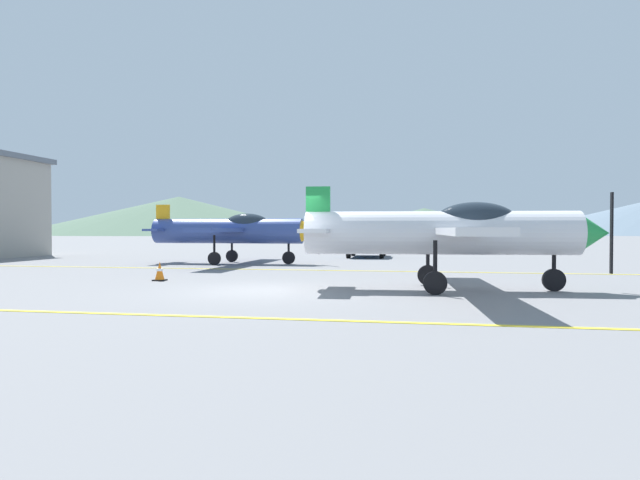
{
  "coord_description": "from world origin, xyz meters",
  "views": [
    {
      "loc": [
        3.93,
        -13.83,
        1.61
      ],
      "look_at": [
        0.27,
        6.0,
        1.2
      ],
      "focal_mm": 31.14,
      "sensor_mm": 36.0,
      "label": 1
    }
  ],
  "objects": [
    {
      "name": "airplane_mid",
      "position": [
        -4.62,
        10.6,
        1.55
      ],
      "size": [
        7.91,
        9.13,
        2.75
      ],
      "color": "#33478C",
      "rests_on": "ground_plane"
    },
    {
      "name": "apron_line_near",
      "position": [
        0.0,
        -4.28,
        0.01
      ],
      "size": [
        80.0,
        0.16,
        0.01
      ],
      "primitive_type": "cube",
      "color": "yellow",
      "rests_on": "ground_plane"
    },
    {
      "name": "traffic_cone_front",
      "position": [
        -4.06,
        2.1,
        0.29
      ],
      "size": [
        0.36,
        0.36,
        0.59
      ],
      "color": "black",
      "rests_on": "ground_plane"
    },
    {
      "name": "airplane_near",
      "position": [
        4.68,
        1.09,
        1.55
      ],
      "size": [
        7.98,
        9.18,
        2.75
      ],
      "color": "silver",
      "rests_on": "ground_plane"
    },
    {
      "name": "hill_centerleft",
      "position": [
        4.53,
        144.08,
        3.69
      ],
      "size": [
        58.5,
        58.5,
        7.37
      ],
      "primitive_type": "cone",
      "color": "#4C6651",
      "rests_on": "ground_plane"
    },
    {
      "name": "apron_line_far",
      "position": [
        0.0,
        7.18,
        0.01
      ],
      "size": [
        80.0,
        0.16,
        0.01
      ],
      "primitive_type": "cube",
      "color": "yellow",
      "rests_on": "ground_plane"
    },
    {
      "name": "ground_plane",
      "position": [
        0.0,
        0.0,
        0.0
      ],
      "size": [
        400.0,
        400.0,
        0.0
      ],
      "primitive_type": "plane",
      "color": "slate"
    },
    {
      "name": "car_sedan",
      "position": [
        0.84,
        17.55,
        0.84
      ],
      "size": [
        2.12,
        4.35,
        1.62
      ],
      "color": "#3372BF",
      "rests_on": "ground_plane"
    },
    {
      "name": "hill_left",
      "position": [
        -66.64,
        139.49,
        5.52
      ],
      "size": [
        89.62,
        89.62,
        11.05
      ],
      "primitive_type": "cone",
      "color": "#4C6651",
      "rests_on": "ground_plane"
    }
  ]
}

